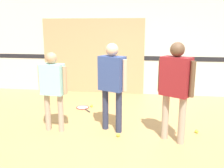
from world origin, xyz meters
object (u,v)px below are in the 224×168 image
person_student_left (53,83)px  person_student_right (176,82)px  tennis_ball_near_instructor (118,135)px  tennis_ball_by_spare_racket (92,106)px  racket_spare_on_floor (83,108)px  person_instructor (112,78)px  tennis_ball_stray_left (197,131)px

person_student_left → person_student_right: bearing=3.0°
tennis_ball_near_instructor → tennis_ball_by_spare_racket: size_ratio=1.00×
racket_spare_on_floor → person_instructor: bearing=-2.8°
person_instructor → tennis_ball_stray_left: person_instructor is taller
tennis_ball_near_instructor → tennis_ball_stray_left: bearing=14.8°
tennis_ball_by_spare_racket → person_student_left: bearing=-103.8°
tennis_ball_near_instructor → tennis_ball_by_spare_racket: bearing=118.3°
person_student_right → racket_spare_on_floor: size_ratio=3.18×
person_instructor → tennis_ball_near_instructor: (0.15, -0.27, -0.95)m
person_student_left → racket_spare_on_floor: 1.62m
person_instructor → racket_spare_on_floor: person_instructor is taller
racket_spare_on_floor → tennis_ball_near_instructor: bearing=-4.0°
tennis_ball_stray_left → tennis_ball_near_instructor: bearing=-165.2°
person_instructor → person_student_right: 1.10m
person_student_left → tennis_ball_stray_left: person_student_left is taller
person_student_right → tennis_ball_by_spare_racket: bearing=-10.2°
person_student_left → tennis_ball_by_spare_racket: 1.72m
person_student_left → tennis_ball_near_instructor: 1.47m
person_instructor → tennis_ball_near_instructor: size_ratio=24.20×
tennis_ball_near_instructor → tennis_ball_stray_left: same height
person_instructor → person_student_left: 1.06m
person_student_right → tennis_ball_near_instructor: bearing=30.5°
person_student_left → tennis_ball_near_instructor: size_ratio=21.84×
tennis_ball_by_spare_racket → person_instructor: bearing=-61.9°
person_instructor → tennis_ball_by_spare_racket: 1.74m
person_student_right → tennis_ball_stray_left: bearing=-108.8°
tennis_ball_near_instructor → person_student_right: bearing=-1.1°
person_instructor → person_student_right: bearing=9.8°
person_student_right → racket_spare_on_floor: bearing=-5.5°
person_student_right → person_instructor: bearing=16.8°
racket_spare_on_floor → tennis_ball_by_spare_racket: bearing=79.2°
person_student_right → tennis_ball_by_spare_racket: size_ratio=24.87×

